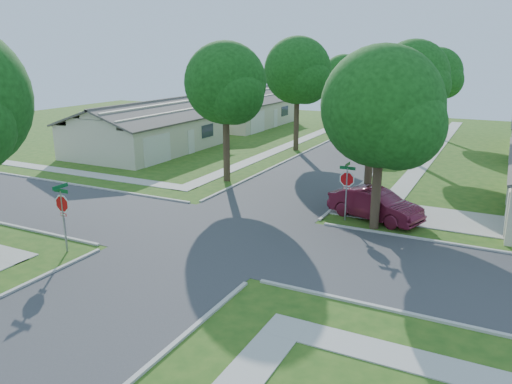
{
  "coord_description": "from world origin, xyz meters",
  "views": [
    {
      "loc": [
        11.46,
        -18.8,
        8.27
      ],
      "look_at": [
        0.83,
        2.31,
        1.6
      ],
      "focal_mm": 35.0,
      "sensor_mm": 36.0,
      "label": 1
    }
  ],
  "objects_px": {
    "tree_w_near": "(226,87)",
    "tree_ne_corner": "(383,112)",
    "tree_w_mid": "(298,74)",
    "tree_w_far": "(344,78)",
    "house_nw_far": "(241,112)",
    "house_nw_near": "(148,133)",
    "car_driveway": "(375,204)",
    "car_curb_east": "(383,154)",
    "stop_sign_ne": "(347,182)",
    "tree_e_near": "(374,101)",
    "tree_e_far": "(437,76)",
    "stop_sign_sw": "(62,207)",
    "car_curb_west": "(359,123)",
    "tree_e_mid": "(413,79)"
  },
  "relations": [
    {
      "from": "tree_w_near",
      "to": "tree_ne_corner",
      "type": "height_order",
      "value": "tree_w_near"
    },
    {
      "from": "tree_w_near",
      "to": "tree_w_mid",
      "type": "xyz_separation_m",
      "value": [
        0.0,
        12.0,
        0.37
      ]
    },
    {
      "from": "tree_w_far",
      "to": "house_nw_far",
      "type": "distance_m",
      "value": 12.19
    },
    {
      "from": "tree_w_near",
      "to": "tree_w_mid",
      "type": "height_order",
      "value": "tree_w_mid"
    },
    {
      "from": "house_nw_near",
      "to": "car_driveway",
      "type": "distance_m",
      "value": 23.97
    },
    {
      "from": "tree_ne_corner",
      "to": "car_curb_east",
      "type": "bearing_deg",
      "value": 101.78
    },
    {
      "from": "tree_w_mid",
      "to": "house_nw_far",
      "type": "xyz_separation_m",
      "value": [
        -11.35,
        10.99,
        -4.97
      ]
    },
    {
      "from": "stop_sign_ne",
      "to": "house_nw_far",
      "type": "relative_size",
      "value": 0.22
    },
    {
      "from": "tree_e_near",
      "to": "house_nw_far",
      "type": "bearing_deg",
      "value": 132.06
    },
    {
      "from": "tree_e_far",
      "to": "tree_w_far",
      "type": "relative_size",
      "value": 1.09
    },
    {
      "from": "tree_w_near",
      "to": "tree_w_far",
      "type": "xyz_separation_m",
      "value": [
        -0.01,
        25.0,
        -0.61
      ]
    },
    {
      "from": "house_nw_near",
      "to": "car_driveway",
      "type": "height_order",
      "value": "house_nw_near"
    },
    {
      "from": "stop_sign_sw",
      "to": "tree_ne_corner",
      "type": "relative_size",
      "value": 0.34
    },
    {
      "from": "tree_w_near",
      "to": "stop_sign_sw",
      "type": "bearing_deg",
      "value": -90.23
    },
    {
      "from": "car_curb_west",
      "to": "house_nw_near",
      "type": "bearing_deg",
      "value": 52.01
    },
    {
      "from": "tree_e_near",
      "to": "tree_e_far",
      "type": "height_order",
      "value": "tree_e_far"
    },
    {
      "from": "tree_w_near",
      "to": "tree_w_far",
      "type": "distance_m",
      "value": 25.01
    },
    {
      "from": "stop_sign_ne",
      "to": "car_curb_east",
      "type": "relative_size",
      "value": 0.77
    },
    {
      "from": "tree_e_far",
      "to": "tree_w_far",
      "type": "height_order",
      "value": "tree_e_far"
    },
    {
      "from": "tree_e_near",
      "to": "car_curb_west",
      "type": "distance_m",
      "value": 28.42
    },
    {
      "from": "house_nw_near",
      "to": "car_curb_east",
      "type": "relative_size",
      "value": 3.5
    },
    {
      "from": "stop_sign_ne",
      "to": "house_nw_near",
      "type": "height_order",
      "value": "house_nw_near"
    },
    {
      "from": "stop_sign_ne",
      "to": "tree_ne_corner",
      "type": "distance_m",
      "value": 3.96
    },
    {
      "from": "tree_e_near",
      "to": "tree_e_far",
      "type": "relative_size",
      "value": 0.95
    },
    {
      "from": "tree_e_mid",
      "to": "tree_w_far",
      "type": "distance_m",
      "value": 16.06
    },
    {
      "from": "tree_w_far",
      "to": "car_curb_east",
      "type": "xyz_separation_m",
      "value": [
        7.85,
        -14.64,
        -4.84
      ]
    },
    {
      "from": "stop_sign_ne",
      "to": "tree_w_mid",
      "type": "xyz_separation_m",
      "value": [
        -9.34,
        16.31,
        4.46
      ]
    },
    {
      "from": "tree_ne_corner",
      "to": "car_curb_west",
      "type": "distance_m",
      "value": 33.4
    },
    {
      "from": "tree_w_mid",
      "to": "car_curb_west",
      "type": "xyz_separation_m",
      "value": [
        1.44,
        14.82,
        -5.82
      ]
    },
    {
      "from": "car_curb_east",
      "to": "house_nw_near",
      "type": "bearing_deg",
      "value": -172.98
    },
    {
      "from": "car_curb_west",
      "to": "tree_e_mid",
      "type": "bearing_deg",
      "value": 111.79
    },
    {
      "from": "stop_sign_sw",
      "to": "car_curb_west",
      "type": "relative_size",
      "value": 0.65
    },
    {
      "from": "stop_sign_ne",
      "to": "house_nw_near",
      "type": "relative_size",
      "value": 0.22
    },
    {
      "from": "car_driveway",
      "to": "car_curb_east",
      "type": "distance_m",
      "value": 14.15
    },
    {
      "from": "tree_e_near",
      "to": "tree_e_far",
      "type": "distance_m",
      "value": 25.0
    },
    {
      "from": "stop_sign_sw",
      "to": "car_curb_west",
      "type": "height_order",
      "value": "stop_sign_sw"
    },
    {
      "from": "tree_e_far",
      "to": "tree_w_far",
      "type": "xyz_separation_m",
      "value": [
        -9.4,
        -0.0,
        -0.47
      ]
    },
    {
      "from": "tree_e_mid",
      "to": "house_nw_far",
      "type": "xyz_separation_m",
      "value": [
        -20.75,
        10.99,
        -4.74
      ]
    },
    {
      "from": "tree_e_far",
      "to": "car_driveway",
      "type": "relative_size",
      "value": 1.81
    },
    {
      "from": "tree_e_far",
      "to": "tree_e_mid",
      "type": "bearing_deg",
      "value": -89.98
    },
    {
      "from": "stop_sign_ne",
      "to": "tree_w_mid",
      "type": "height_order",
      "value": "tree_w_mid"
    },
    {
      "from": "stop_sign_sw",
      "to": "car_curb_west",
      "type": "bearing_deg",
      "value": 87.88
    },
    {
      "from": "tree_w_far",
      "to": "tree_e_near",
      "type": "bearing_deg",
      "value": -69.39
    },
    {
      "from": "tree_w_far",
      "to": "tree_ne_corner",
      "type": "xyz_separation_m",
      "value": [
        11.01,
        -29.8,
        0.09
      ]
    },
    {
      "from": "tree_e_mid",
      "to": "tree_e_far",
      "type": "height_order",
      "value": "tree_e_mid"
    },
    {
      "from": "tree_w_near",
      "to": "house_nw_far",
      "type": "height_order",
      "value": "tree_w_near"
    },
    {
      "from": "tree_e_far",
      "to": "tree_ne_corner",
      "type": "xyz_separation_m",
      "value": [
        1.61,
        -29.8,
        -0.39
      ]
    },
    {
      "from": "stop_sign_sw",
      "to": "tree_w_mid",
      "type": "xyz_separation_m",
      "value": [
        0.06,
        25.71,
        4.46
      ]
    },
    {
      "from": "stop_sign_sw",
      "to": "stop_sign_ne",
      "type": "bearing_deg",
      "value": 45.0
    },
    {
      "from": "stop_sign_sw",
      "to": "tree_w_far",
      "type": "relative_size",
      "value": 0.37
    }
  ]
}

